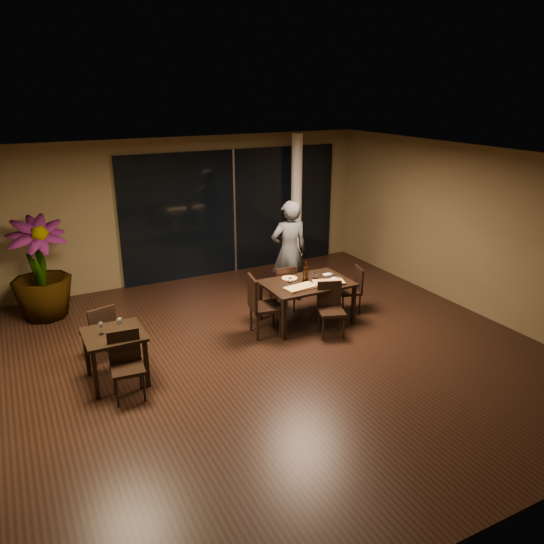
{
  "coord_description": "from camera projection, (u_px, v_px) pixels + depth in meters",
  "views": [
    {
      "loc": [
        -3.47,
        -6.56,
        3.97
      ],
      "look_at": [
        0.31,
        0.79,
        1.05
      ],
      "focal_mm": 35.0,
      "sensor_mm": 36.0,
      "label": 1
    }
  ],
  "objects": [
    {
      "name": "ground",
      "position": [
        277.0,
        353.0,
        8.32
      ],
      "size": [
        8.0,
        8.0,
        0.0
      ],
      "primitive_type": "plane",
      "color": "black",
      "rests_on": "ground"
    },
    {
      "name": "wall_back",
      "position": [
        189.0,
        209.0,
        11.22
      ],
      "size": [
        8.0,
        0.1,
        3.0
      ],
      "primitive_type": "cube",
      "color": "brown",
      "rests_on": "ground"
    },
    {
      "name": "wall_front",
      "position": [
        503.0,
        398.0,
        4.43
      ],
      "size": [
        8.0,
        0.1,
        3.0
      ],
      "primitive_type": "cube",
      "color": "brown",
      "rests_on": "ground"
    },
    {
      "name": "wall_right",
      "position": [
        476.0,
        230.0,
        9.57
      ],
      "size": [
        0.1,
        8.0,
        3.0
      ],
      "primitive_type": "cube",
      "color": "brown",
      "rests_on": "ground"
    },
    {
      "name": "ceiling",
      "position": [
        278.0,
        158.0,
        7.32
      ],
      "size": [
        8.0,
        8.0,
        0.04
      ],
      "primitive_type": "cube",
      "color": "silver",
      "rests_on": "wall_back"
    },
    {
      "name": "window_panel",
      "position": [
        234.0,
        212.0,
        11.63
      ],
      "size": [
        5.0,
        0.06,
        2.7
      ],
      "primitive_type": "cube",
      "color": "black",
      "rests_on": "ground"
    },
    {
      "name": "column",
      "position": [
        296.0,
        202.0,
        11.92
      ],
      "size": [
        0.24,
        0.24,
        3.0
      ],
      "primitive_type": "cylinder",
      "color": "white",
      "rests_on": "ground"
    },
    {
      "name": "main_table",
      "position": [
        307.0,
        286.0,
        9.2
      ],
      "size": [
        1.5,
        1.0,
        0.75
      ],
      "color": "black",
      "rests_on": "ground"
    },
    {
      "name": "side_table",
      "position": [
        114.0,
        341.0,
        7.33
      ],
      "size": [
        0.8,
        0.8,
        0.75
      ],
      "color": "black",
      "rests_on": "ground"
    },
    {
      "name": "chair_main_far",
      "position": [
        284.0,
        286.0,
        9.71
      ],
      "size": [
        0.45,
        0.45,
        0.89
      ],
      "rotation": [
        0.0,
        0.0,
        3.05
      ],
      "color": "black",
      "rests_on": "ground"
    },
    {
      "name": "chair_main_near",
      "position": [
        330.0,
        306.0,
        8.83
      ],
      "size": [
        0.53,
        0.53,
        0.9
      ],
      "rotation": [
        0.0,
        0.0,
        -0.34
      ],
      "color": "black",
      "rests_on": "ground"
    },
    {
      "name": "chair_main_left",
      "position": [
        260.0,
        303.0,
        8.73
      ],
      "size": [
        0.56,
        0.56,
        1.05
      ],
      "rotation": [
        0.0,
        0.0,
        1.4
      ],
      "color": "black",
      "rests_on": "ground"
    },
    {
      "name": "chair_main_right",
      "position": [
        353.0,
        287.0,
        9.7
      ],
      "size": [
        0.49,
        0.49,
        0.85
      ],
      "rotation": [
        0.0,
        0.0,
        -1.85
      ],
      "color": "black",
      "rests_on": "ground"
    },
    {
      "name": "chair_side_far",
      "position": [
        100.0,
        331.0,
        7.91
      ],
      "size": [
        0.52,
        0.52,
        0.91
      ],
      "rotation": [
        0.0,
        0.0,
        3.42
      ],
      "color": "black",
      "rests_on": "ground"
    },
    {
      "name": "chair_side_near",
      "position": [
        126.0,
        361.0,
        7.04
      ],
      "size": [
        0.46,
        0.46,
        0.91
      ],
      "rotation": [
        0.0,
        0.0,
        -0.09
      ],
      "color": "black",
      "rests_on": "ground"
    },
    {
      "name": "diner",
      "position": [
        289.0,
        252.0,
        10.05
      ],
      "size": [
        0.71,
        0.52,
        1.97
      ],
      "primitive_type": "imported",
      "rotation": [
        0.0,
        0.0,
        3.03
      ],
      "color": "#2F3335",
      "rests_on": "ground"
    },
    {
      "name": "potted_plant",
      "position": [
        40.0,
        269.0,
        9.32
      ],
      "size": [
        1.1,
        1.1,
        1.83
      ],
      "primitive_type": "imported",
      "rotation": [
        0.0,
        0.0,
        0.11
      ],
      "color": "#184617",
      "rests_on": "ground"
    },
    {
      "name": "pizza_board_left",
      "position": [
        300.0,
        288.0,
        8.89
      ],
      "size": [
        0.59,
        0.34,
        0.01
      ],
      "primitive_type": "cube",
      "rotation": [
        0.0,
        0.0,
        0.1
      ],
      "color": "#4D2B19",
      "rests_on": "main_table"
    },
    {
      "name": "pizza_board_right",
      "position": [
        329.0,
        283.0,
        9.12
      ],
      "size": [
        0.58,
        0.36,
        0.01
      ],
      "primitive_type": "cube",
      "rotation": [
        0.0,
        0.0,
        -0.18
      ],
      "color": "#4C2918",
      "rests_on": "main_table"
    },
    {
      "name": "oblong_pizza_left",
      "position": [
        300.0,
        287.0,
        8.88
      ],
      "size": [
        0.55,
        0.31,
        0.02
      ],
      "primitive_type": null,
      "rotation": [
        0.0,
        0.0,
        0.13
      ],
      "color": "#681209",
      "rests_on": "pizza_board_left"
    },
    {
      "name": "oblong_pizza_right",
      "position": [
        329.0,
        282.0,
        9.11
      ],
      "size": [
        0.56,
        0.38,
        0.02
      ],
      "primitive_type": null,
      "rotation": [
        0.0,
        0.0,
        -0.3
      ],
      "color": "#6A0E09",
      "rests_on": "pizza_board_right"
    },
    {
      "name": "round_pizza",
      "position": [
        289.0,
        278.0,
        9.33
      ],
      "size": [
        0.27,
        0.27,
        0.01
      ],
      "primitive_type": "cylinder",
      "color": "red",
      "rests_on": "main_table"
    },
    {
      "name": "bottle_a",
      "position": [
        304.0,
        275.0,
        9.13
      ],
      "size": [
        0.06,
        0.06,
        0.27
      ],
      "primitive_type": null,
      "color": "black",
      "rests_on": "main_table"
    },
    {
      "name": "bottle_b",
      "position": [
        307.0,
        274.0,
        9.17
      ],
      "size": [
        0.06,
        0.06,
        0.25
      ],
      "primitive_type": null,
      "color": "black",
      "rests_on": "main_table"
    },
    {
      "name": "bottle_c",
      "position": [
        306.0,
        271.0,
        9.22
      ],
      "size": [
        0.07,
        0.07,
        0.33
      ],
      "primitive_type": null,
      "color": "black",
      "rests_on": "main_table"
    },
    {
      "name": "tumbler_left",
      "position": [
        290.0,
        280.0,
        9.15
      ],
      "size": [
        0.07,
        0.07,
        0.08
      ],
      "primitive_type": "cylinder",
      "color": "white",
      "rests_on": "main_table"
    },
    {
      "name": "tumbler_right",
      "position": [
        315.0,
        276.0,
        9.35
      ],
      "size": [
        0.08,
        0.08,
        0.09
      ],
      "primitive_type": "cylinder",
      "color": "white",
      "rests_on": "main_table"
    },
    {
      "name": "napkin_near",
      "position": [
        335.0,
        278.0,
        9.33
      ],
      "size": [
        0.2,
        0.16,
        0.01
      ],
      "primitive_type": "cube",
      "rotation": [
        0.0,
        0.0,
        0.36
      ],
      "color": "white",
      "rests_on": "main_table"
    },
    {
      "name": "napkin_far",
      "position": [
        328.0,
        274.0,
        9.54
      ],
      "size": [
        0.19,
        0.11,
        0.01
      ],
      "primitive_type": "cube",
      "rotation": [
        0.0,
        0.0,
        0.07
      ],
      "color": "silver",
      "rests_on": "main_table"
    },
    {
      "name": "wine_glass_a",
      "position": [
        101.0,
        328.0,
        7.23
      ],
      "size": [
        0.08,
        0.08,
        0.18
      ],
      "primitive_type": null,
      "color": "white",
      "rests_on": "side_table"
    },
    {
      "name": "wine_glass_b",
      "position": [
        120.0,
        325.0,
        7.29
      ],
      "size": [
        0.09,
        0.09,
        0.2
      ],
      "primitive_type": null,
      "color": "white",
      "rests_on": "side_table"
    },
    {
      "name": "side_napkin",
      "position": [
        117.0,
        338.0,
        7.14
      ],
      "size": [
        0.21,
        0.17,
        0.01
      ],
      "primitive_type": "cube",
      "rotation": [
        0.0,
        0.0,
        0.39
      ],
      "color": "silver",
      "rests_on": "side_table"
    }
  ]
}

